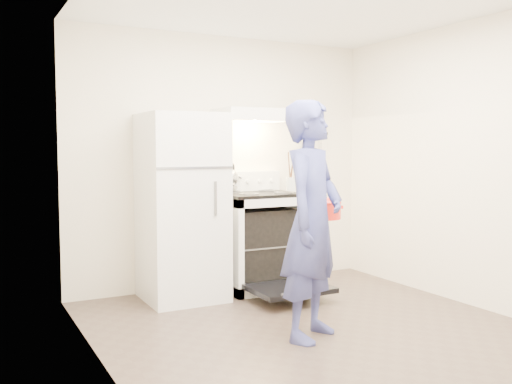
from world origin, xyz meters
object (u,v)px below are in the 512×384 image
Objects in this scene: person at (312,220)px; stove_body at (259,242)px; refrigerator at (182,207)px; tea_kettle at (228,177)px; dutch_oven at (323,210)px.

stove_body is at bearing 43.16° from person.
person is at bearing -103.21° from stove_body.
stove_body is (0.81, 0.02, -0.39)m from refrigerator.
person reaches higher than refrigerator.
refrigerator is at bearing -157.20° from tea_kettle.
person is (-0.12, -1.71, -0.24)m from tea_kettle.
person is at bearing -94.09° from tea_kettle.
dutch_oven is (0.79, -1.12, 0.04)m from refrigerator.
tea_kettle reaches higher than stove_body.
tea_kettle reaches higher than dutch_oven.
person is 4.82× the size of dutch_oven.
stove_body is 1.22m from dutch_oven.
tea_kettle is at bearing 52.28° from person.
tea_kettle is 0.85× the size of dutch_oven.
person is 0.48m from dutch_oven.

